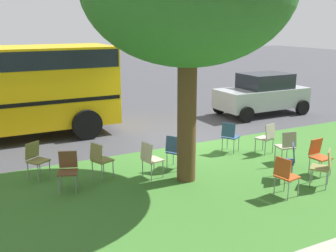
{
  "coord_description": "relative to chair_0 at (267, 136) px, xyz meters",
  "views": [
    {
      "loc": [
        6.1,
        10.5,
        3.63
      ],
      "look_at": [
        1.08,
        0.88,
        0.86
      ],
      "focal_mm": 43.62,
      "sensor_mm": 36.0,
      "label": 1
    }
  ],
  "objects": [
    {
      "name": "grass_verge",
      "position": [
        1.47,
        1.2,
        -0.52
      ],
      "size": [
        48.0,
        6.0,
        0.01
      ],
      "primitive_type": "cube",
      "color": "#3D752D",
      "rests_on": "ground"
    },
    {
      "name": "chair_7",
      "position": [
        2.88,
        -0.11,
        0.0
      ],
      "size": [
        0.58,
        0.58,
        0.88
      ],
      "color": "#335184",
      "rests_on": "ground"
    },
    {
      "name": "chair_10",
      "position": [
        1.63,
        2.47,
        0.0
      ],
      "size": [
        0.48,
        0.48,
        0.88
      ],
      "color": "#C64C1E",
      "rests_on": "ground"
    },
    {
      "name": "chair_6",
      "position": [
        5.62,
        -0.01,
        0.0
      ],
      "size": [
        0.54,
        0.54,
        0.88
      ],
      "color": "brown",
      "rests_on": "ground"
    },
    {
      "name": "chair_0",
      "position": [
        0.0,
        0.0,
        0.0
      ],
      "size": [
        0.5,
        0.51,
        0.88
      ],
      "color": "#ADA393",
      "rests_on": "ground"
    },
    {
      "name": "chair_9",
      "position": [
        0.09,
        0.88,
        0.0
      ],
      "size": [
        0.5,
        0.5,
        0.88
      ],
      "color": "#ADA393",
      "rests_on": "ground"
    },
    {
      "name": "chair_8",
      "position": [
        0.84,
        -0.6,
        0.0
      ],
      "size": [
        0.57,
        0.57,
        0.88
      ],
      "color": "#335184",
      "rests_on": "ground"
    },
    {
      "name": "chair_4",
      "position": [
        4.77,
        -0.35,
        0.0
      ],
      "size": [
        0.54,
        0.53,
        0.88
      ],
      "color": "olive",
      "rests_on": "ground"
    },
    {
      "name": "parked_car",
      "position": [
        -3.27,
        -4.09,
        0.32
      ],
      "size": [
        3.7,
        1.92,
        1.65
      ],
      "color": "#ADB2B7",
      "rests_on": "ground"
    },
    {
      "name": "chair_2",
      "position": [
        -0.04,
        1.83,
        0.0
      ],
      "size": [
        0.44,
        0.45,
        0.88
      ],
      "color": "#C64C1E",
      "rests_on": "ground"
    },
    {
      "name": "chair_1",
      "position": [
        0.47,
        2.46,
        0.0
      ],
      "size": [
        0.58,
        0.58,
        0.88
      ],
      "color": "olive",
      "rests_on": "ground"
    },
    {
      "name": "ground",
      "position": [
        1.47,
        -2.0,
        -0.52
      ],
      "size": [
        80.0,
        80.0,
        0.0
      ],
      "primitive_type": "plane",
      "color": "#424247"
    },
    {
      "name": "chair_3",
      "position": [
        3.7,
        0.17,
        0.0
      ],
      "size": [
        0.49,
        0.49,
        0.88
      ],
      "color": "beige",
      "rests_on": "ground"
    },
    {
      "name": "chair_11",
      "position": [
        6.11,
        -1.09,
        0.0
      ],
      "size": [
        0.57,
        0.58,
        0.88
      ],
      "color": "olive",
      "rests_on": "ground"
    },
    {
      "name": "chair_5",
      "position": [
        0.85,
        1.75,
        0.0
      ],
      "size": [
        0.59,
        0.59,
        0.88
      ],
      "color": "#335184",
      "rests_on": "ground"
    }
  ]
}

